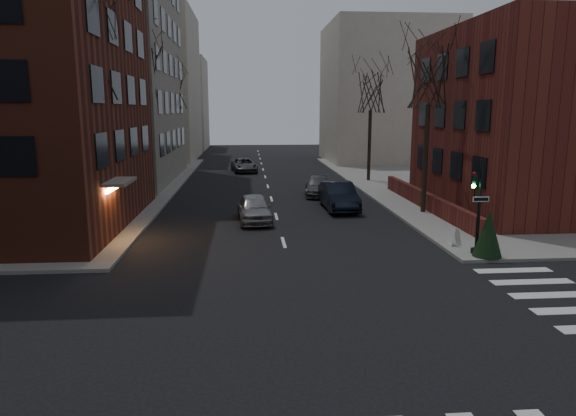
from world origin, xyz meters
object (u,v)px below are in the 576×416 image
(tree_left_a, at_px, (92,59))
(tree_right_b, at_px, (371,92))
(streetlamp_near, at_px, (143,140))
(car_lane_gray, at_px, (318,186))
(sandwich_board, at_px, (454,236))
(streetlamp_far, at_px, (182,129))
(evergreen_shrub, at_px, (488,233))
(tree_left_b, at_px, (142,69))
(car_lane_silver, at_px, (254,208))
(car_lane_far, at_px, (244,165))
(parked_sedan, at_px, (338,196))
(tree_left_c, at_px, (172,90))
(tree_right_a, at_px, (430,76))
(traffic_signal, at_px, (477,213))

(tree_left_a, relative_size, tree_right_b, 1.12)
(streetlamp_near, distance_m, car_lane_gray, 12.63)
(car_lane_gray, height_order, sandwich_board, car_lane_gray)
(tree_right_b, xyz_separation_m, car_lane_gray, (-5.32, -6.76, -6.91))
(streetlamp_far, distance_m, evergreen_shrub, 37.45)
(tree_left_b, relative_size, sandwich_board, 13.52)
(tree_left_b, relative_size, car_lane_silver, 2.44)
(sandwich_board, bearing_deg, car_lane_far, 101.24)
(tree_right_b, bearing_deg, tree_left_a, -134.36)
(streetlamp_far, xyz_separation_m, parked_sedan, (12.20, -22.17, -3.39))
(tree_left_b, height_order, tree_left_c, tree_left_b)
(streetlamp_near, bearing_deg, evergreen_shrub, -39.38)
(streetlamp_near, relative_size, parked_sedan, 1.22)
(tree_right_a, height_order, parked_sedan, tree_right_a)
(traffic_signal, bearing_deg, tree_left_b, 134.54)
(car_lane_gray, bearing_deg, car_lane_silver, -112.94)
(parked_sedan, relative_size, evergreen_shrub, 2.62)
(tree_left_b, xyz_separation_m, car_lane_far, (6.84, 14.00, -8.23))
(tree_left_a, height_order, streetlamp_far, tree_left_a)
(tree_left_a, bearing_deg, tree_right_a, 12.80)
(sandwich_board, relative_size, evergreen_shrub, 0.41)
(traffic_signal, height_order, sandwich_board, traffic_signal)
(traffic_signal, distance_m, tree_left_a, 18.66)
(traffic_signal, distance_m, car_lane_far, 32.57)
(streetlamp_near, xyz_separation_m, evergreen_shrub, (16.44, -13.50, -3.10))
(car_lane_far, bearing_deg, tree_left_a, -112.54)
(car_lane_gray, xyz_separation_m, sandwich_board, (4.11, -14.87, -0.13))
(traffic_signal, relative_size, tree_left_c, 0.41)
(tree_left_b, distance_m, sandwich_board, 24.14)
(tree_left_c, xyz_separation_m, parked_sedan, (12.80, -20.17, -7.18))
(tree_left_c, height_order, tree_right_b, tree_left_c)
(tree_left_a, distance_m, car_lane_gray, 18.38)
(tree_left_a, xyz_separation_m, car_lane_silver, (7.50, 2.69, -7.72))
(tree_right_a, xyz_separation_m, tree_right_b, (0.00, 14.00, -0.44))
(streetlamp_far, relative_size, car_lane_far, 1.28)
(tree_right_a, distance_m, sandwich_board, 10.75)
(tree_right_b, height_order, sandwich_board, tree_right_b)
(parked_sedan, distance_m, car_lane_silver, 6.16)
(tree_left_b, relative_size, tree_right_b, 1.18)
(evergreen_shrub, bearing_deg, tree_right_b, 88.65)
(car_lane_gray, bearing_deg, evergreen_shrub, -67.79)
(car_lane_far, height_order, sandwich_board, car_lane_far)
(evergreen_shrub, bearing_deg, sandwich_board, 109.27)
(car_lane_silver, bearing_deg, traffic_signal, -43.65)
(tree_left_a, distance_m, car_lane_silver, 11.09)
(tree_left_c, distance_m, car_lane_silver, 25.54)
(tree_left_a, relative_size, streetlamp_near, 1.63)
(tree_left_c, height_order, parked_sedan, tree_left_c)
(tree_left_b, height_order, car_lane_far, tree_left_b)
(car_lane_far, bearing_deg, traffic_signal, -80.10)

